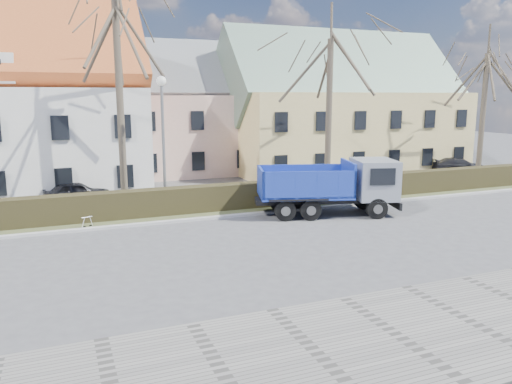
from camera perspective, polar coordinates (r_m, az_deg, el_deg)
name	(u,v)px	position (r m, az deg, el deg)	size (l,w,h in m)	color
ground	(209,250)	(19.20, -5.43, -6.58)	(120.00, 120.00, 0.00)	#4A4A4D
sidewalk_near	(316,354)	(11.89, 6.89, -17.89)	(80.00, 5.00, 0.08)	gray
curb_far	(180,221)	(23.47, -8.63, -3.25)	(80.00, 0.30, 0.12)	#A2A2A1
grass_strip	(173,213)	(25.00, -9.48, -2.43)	(80.00, 3.00, 0.10)	#414929
hedge	(173,202)	(24.67, -9.42, -1.18)	(60.00, 0.90, 1.30)	black
building_pink	(183,119)	(38.72, -8.30, 8.20)	(10.80, 8.80, 8.00)	#DBAC9B
building_yellow	(341,115)	(40.55, 9.65, 8.63)	(18.80, 10.80, 8.50)	#D5BE75
tree_1	(119,84)	(26.28, -15.38, 11.77)	(9.20, 9.20, 12.65)	#4B4134
tree_2	(329,100)	(30.15, 8.36, 10.31)	(8.00, 8.00, 11.00)	#4B4134
tree_3	(484,104)	(37.63, 24.58, 9.13)	(7.60, 7.60, 10.45)	#4B4134
dump_truck	(323,187)	(24.54, 7.63, 0.60)	(7.01, 2.60, 2.80)	navy
streetlight	(164,145)	(25.19, -10.53, 5.35)	(0.53, 0.53, 6.79)	gray
cart_frame	(83,223)	(23.10, -19.15, -3.35)	(0.67, 0.38, 0.61)	silver
parked_car_a	(77,192)	(28.87, -19.79, -0.02)	(1.42, 3.52, 1.20)	black
parked_car_b	(459,166)	(40.55, 22.18, 2.79)	(1.67, 4.10, 1.19)	black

